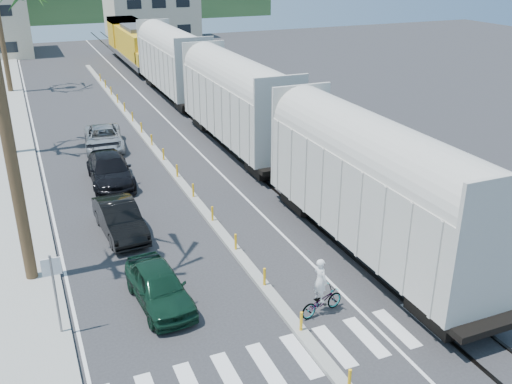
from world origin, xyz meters
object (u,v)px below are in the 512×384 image
Objects in this scene: street_sign at (54,284)px; cyclist at (321,296)px; car_second at (120,219)px; car_lead at (159,286)px.

street_sign is 1.38× the size of cyclist.
car_second is 2.10× the size of cyclist.
car_second is at bearing 18.72° from cyclist.
street_sign reaches higher than car_second.
car_second is at bearing 64.23° from street_sign.
street_sign is 8.86m from cyclist.
street_sign is at bearing 63.07° from cyclist.
street_sign is 0.66× the size of car_second.
cyclist is at bearing -14.65° from street_sign.
car_lead is 5.74m from cyclist.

